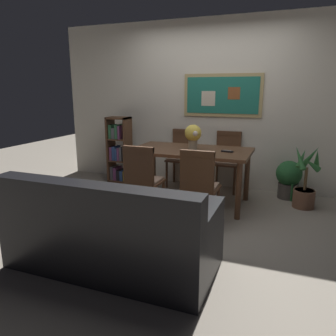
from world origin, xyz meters
The scene contains 13 objects.
ground_plane centered at (0.00, 0.00, 0.00)m, with size 12.00×12.00×0.00m, color gray.
wall_back_with_painting centered at (0.00, 1.57, 1.30)m, with size 5.20×0.14×2.60m.
dining_table centered at (-0.04, 0.59, 0.66)m, with size 1.59×0.91×0.75m.
dining_chair_near_left centered at (-0.41, -0.16, 0.54)m, with size 0.40×0.41×0.91m.
dining_chair_near_right centered at (0.29, -0.17, 0.54)m, with size 0.40×0.41×0.91m.
dining_chair_far_left centered at (-0.43, 1.38, 0.54)m, with size 0.40×0.41×0.91m.
dining_chair_far_right centered at (0.31, 1.39, 0.54)m, with size 0.40×0.41×0.91m.
leather_couch centered at (-0.19, -1.29, 0.31)m, with size 1.80×0.84×0.84m.
bookshelf centered at (-1.49, 1.21, 0.50)m, with size 0.36×0.28×1.10m.
potted_ivy centered at (1.23, 1.28, 0.30)m, with size 0.36×0.36×0.60m.
potted_palm centered at (1.44, 0.94, 0.30)m, with size 0.37×0.38×0.84m.
flower_vase centered at (-0.01, 0.59, 0.96)m, with size 0.23×0.23×0.33m.
tv_remote centered at (0.46, 0.57, 0.77)m, with size 0.16×0.07×0.02m.
Camera 1 is at (1.21, -3.55, 1.54)m, focal length 34.68 mm.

